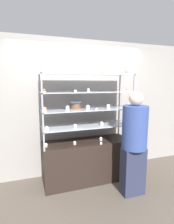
% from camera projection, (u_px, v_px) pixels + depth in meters
% --- Properties ---
extents(ground_plane, '(20.00, 20.00, 0.00)m').
position_uv_depth(ground_plane, '(87.00, 179.00, 3.27)').
color(ground_plane, brown).
extents(back_wall, '(8.00, 0.05, 2.60)m').
position_uv_depth(back_wall, '(80.00, 108.00, 3.45)').
color(back_wall, gray).
rests_on(back_wall, ground_plane).
extents(display_base, '(1.57, 0.53, 0.75)m').
position_uv_depth(display_base, '(87.00, 161.00, 3.21)').
color(display_base, black).
rests_on(display_base, ground_plane).
extents(display_riser_lower, '(1.57, 0.53, 0.30)m').
position_uv_depth(display_riser_lower, '(87.00, 126.00, 3.11)').
color(display_riser_lower, '#99999E').
rests_on(display_riser_lower, display_base).
extents(display_riser_middle, '(1.57, 0.53, 0.30)m').
position_uv_depth(display_riser_middle, '(87.00, 110.00, 3.06)').
color(display_riser_middle, '#99999E').
rests_on(display_riser_middle, display_riser_lower).
extents(display_riser_upper, '(1.57, 0.53, 0.30)m').
position_uv_depth(display_riser_upper, '(87.00, 93.00, 3.01)').
color(display_riser_upper, '#99999E').
rests_on(display_riser_upper, display_riser_middle).
extents(display_riser_top, '(1.57, 0.53, 0.30)m').
position_uv_depth(display_riser_top, '(87.00, 75.00, 2.97)').
color(display_riser_top, '#99999E').
rests_on(display_riser_top, display_riser_upper).
extents(layer_cake_centerpiece, '(0.19, 0.19, 0.12)m').
position_uv_depth(layer_cake_centerpiece, '(76.00, 105.00, 3.05)').
color(layer_cake_centerpiece, brown).
rests_on(layer_cake_centerpiece, display_riser_middle).
extents(sheet_cake_frosted, '(0.24, 0.15, 0.07)m').
position_uv_depth(sheet_cake_frosted, '(109.00, 72.00, 3.05)').
color(sheet_cake_frosted, '#DBBC84').
rests_on(sheet_cake_frosted, display_riser_top).
extents(cupcake_0, '(0.05, 0.05, 0.06)m').
position_uv_depth(cupcake_0, '(46.00, 145.00, 2.86)').
color(cupcake_0, '#CCB28C').
rests_on(cupcake_0, display_base).
extents(cupcake_1, '(0.05, 0.05, 0.06)m').
position_uv_depth(cupcake_1, '(75.00, 143.00, 2.97)').
color(cupcake_1, '#CCB28C').
rests_on(cupcake_1, display_base).
extents(cupcake_2, '(0.05, 0.05, 0.06)m').
position_uv_depth(cupcake_2, '(101.00, 139.00, 3.19)').
color(cupcake_2, white).
rests_on(cupcake_2, display_base).
extents(cupcake_3, '(0.05, 0.05, 0.06)m').
position_uv_depth(cupcake_3, '(127.00, 138.00, 3.25)').
color(cupcake_3, '#CCB28C').
rests_on(cupcake_3, display_base).
extents(price_tag_0, '(0.04, 0.00, 0.04)m').
position_uv_depth(price_tag_0, '(101.00, 143.00, 2.97)').
color(price_tag_0, white).
rests_on(price_tag_0, display_base).
extents(cupcake_4, '(0.06, 0.06, 0.07)m').
position_uv_depth(cupcake_4, '(47.00, 128.00, 2.75)').
color(cupcake_4, white).
rests_on(cupcake_4, display_riser_lower).
extents(cupcake_5, '(0.06, 0.06, 0.07)m').
position_uv_depth(cupcake_5, '(75.00, 126.00, 2.90)').
color(cupcake_5, beige).
rests_on(cupcake_5, display_riser_lower).
extents(cupcake_6, '(0.06, 0.06, 0.07)m').
position_uv_depth(cupcake_6, '(102.00, 124.00, 3.08)').
color(cupcake_6, beige).
rests_on(cupcake_6, display_riser_lower).
extents(cupcake_7, '(0.06, 0.06, 0.07)m').
position_uv_depth(cupcake_7, '(125.00, 122.00, 3.23)').
color(cupcake_7, white).
rests_on(cupcake_7, display_riser_lower).
extents(price_tag_1, '(0.04, 0.00, 0.04)m').
position_uv_depth(price_tag_1, '(116.00, 125.00, 3.01)').
color(price_tag_1, white).
rests_on(price_tag_1, display_riser_lower).
extents(cupcake_8, '(0.07, 0.07, 0.08)m').
position_uv_depth(cupcake_8, '(45.00, 110.00, 2.69)').
color(cupcake_8, beige).
rests_on(cupcake_8, display_riser_middle).
extents(cupcake_9, '(0.07, 0.07, 0.08)m').
position_uv_depth(cupcake_9, '(67.00, 108.00, 2.88)').
color(cupcake_9, white).
rests_on(cupcake_9, display_riser_middle).
extents(cupcake_10, '(0.07, 0.07, 0.08)m').
position_uv_depth(cupcake_10, '(88.00, 107.00, 2.97)').
color(cupcake_10, beige).
rests_on(cupcake_10, display_riser_middle).
extents(cupcake_11, '(0.07, 0.07, 0.08)m').
position_uv_depth(cupcake_11, '(108.00, 106.00, 3.08)').
color(cupcake_11, '#CCB28C').
rests_on(cupcake_11, display_riser_middle).
extents(cupcake_12, '(0.07, 0.07, 0.08)m').
position_uv_depth(cupcake_12, '(128.00, 106.00, 3.15)').
color(cupcake_12, '#CCB28C').
rests_on(cupcake_12, display_riser_middle).
extents(price_tag_2, '(0.04, 0.00, 0.04)m').
position_uv_depth(price_tag_2, '(97.00, 109.00, 2.85)').
color(price_tag_2, white).
rests_on(price_tag_2, display_riser_middle).
extents(cupcake_13, '(0.05, 0.05, 0.06)m').
position_uv_depth(cupcake_13, '(44.00, 91.00, 2.70)').
color(cupcake_13, beige).
rests_on(cupcake_13, display_riser_upper).
extents(cupcake_14, '(0.05, 0.05, 0.06)m').
position_uv_depth(cupcake_14, '(89.00, 90.00, 2.94)').
color(cupcake_14, white).
rests_on(cupcake_14, display_riser_upper).
extents(cupcake_15, '(0.05, 0.05, 0.06)m').
position_uv_depth(cupcake_15, '(128.00, 90.00, 3.11)').
color(cupcake_15, white).
rests_on(cupcake_15, display_riser_upper).
extents(price_tag_3, '(0.04, 0.00, 0.04)m').
position_uv_depth(price_tag_3, '(75.00, 91.00, 2.70)').
color(price_tag_3, white).
rests_on(price_tag_3, display_riser_upper).
extents(cupcake_16, '(0.06, 0.06, 0.08)m').
position_uv_depth(cupcake_16, '(43.00, 71.00, 2.69)').
color(cupcake_16, beige).
rests_on(cupcake_16, display_riser_top).
extents(cupcake_17, '(0.06, 0.06, 0.08)m').
position_uv_depth(cupcake_17, '(74.00, 72.00, 2.84)').
color(cupcake_17, white).
rests_on(cupcake_17, display_riser_top).
extents(cupcake_18, '(0.06, 0.06, 0.08)m').
position_uv_depth(cupcake_18, '(126.00, 73.00, 3.11)').
color(cupcake_18, beige).
rests_on(cupcake_18, display_riser_top).
extents(price_tag_4, '(0.04, 0.00, 0.04)m').
position_uv_depth(price_tag_4, '(124.00, 73.00, 2.91)').
color(price_tag_4, white).
rests_on(price_tag_4, display_riser_top).
extents(donut_glazed, '(0.13, 0.13, 0.03)m').
position_uv_depth(donut_glazed, '(64.00, 73.00, 2.80)').
color(donut_glazed, '#EFB2BC').
rests_on(donut_glazed, display_riser_top).
extents(customer_figure, '(0.39, 0.39, 1.66)m').
position_uv_depth(customer_figure, '(134.00, 141.00, 2.73)').
color(customer_figure, '#282D47').
rests_on(customer_figure, ground_plane).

